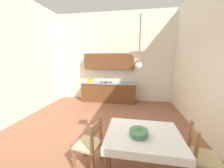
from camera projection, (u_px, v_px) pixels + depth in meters
name	position (u px, v px, depth m)	size (l,w,h in m)	color
ground_plane	(96.00, 137.00, 3.31)	(5.96, 6.74, 0.10)	#935B42
wall_back	(114.00, 58.00, 5.95)	(5.96, 0.12, 4.01)	silver
kitchen_cabinetry	(109.00, 83.00, 5.88)	(2.48, 0.63, 2.20)	brown
dining_table	(143.00, 141.00, 2.12)	(1.22, 0.95, 0.75)	brown
dining_chair_tv_side	(90.00, 144.00, 2.30)	(0.48, 0.48, 0.93)	#D1BC89
dining_chair_window_side	(201.00, 156.00, 2.01)	(0.48, 0.48, 0.93)	#D1BC89
fruit_bowl	(139.00, 132.00, 2.02)	(0.30, 0.30, 0.12)	#4C7F5B
pendant_lamp	(139.00, 57.00, 1.96)	(0.32, 0.32, 0.80)	black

